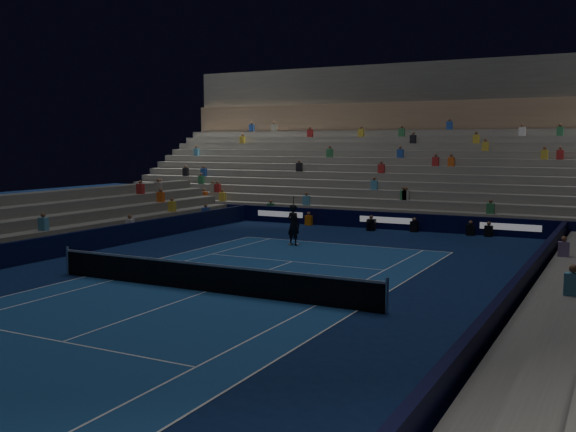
# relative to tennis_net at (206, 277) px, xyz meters

# --- Properties ---
(ground) EXTENTS (90.00, 90.00, 0.00)m
(ground) POSITION_rel_tennis_net_xyz_m (0.00, 0.00, -0.50)
(ground) COLOR #0B1B44
(ground) RESTS_ON ground
(court_surface) EXTENTS (10.97, 23.77, 0.01)m
(court_surface) POSITION_rel_tennis_net_xyz_m (0.00, 0.00, -0.50)
(court_surface) COLOR navy
(court_surface) RESTS_ON ground
(sponsor_barrier_far) EXTENTS (44.00, 0.25, 1.00)m
(sponsor_barrier_far) POSITION_rel_tennis_net_xyz_m (0.00, 18.50, -0.00)
(sponsor_barrier_far) COLOR black
(sponsor_barrier_far) RESTS_ON ground
(sponsor_barrier_east) EXTENTS (0.25, 37.00, 1.00)m
(sponsor_barrier_east) POSITION_rel_tennis_net_xyz_m (9.70, 0.00, -0.00)
(sponsor_barrier_east) COLOR black
(sponsor_barrier_east) RESTS_ON ground
(sponsor_barrier_west) EXTENTS (0.25, 37.00, 1.00)m
(sponsor_barrier_west) POSITION_rel_tennis_net_xyz_m (-9.70, 0.00, -0.00)
(sponsor_barrier_west) COLOR black
(sponsor_barrier_west) RESTS_ON ground
(grandstand_main) EXTENTS (44.00, 15.20, 11.20)m
(grandstand_main) POSITION_rel_tennis_net_xyz_m (0.00, 27.90, 2.87)
(grandstand_main) COLOR slate
(grandstand_main) RESTS_ON ground
(tennis_net) EXTENTS (12.90, 0.10, 1.10)m
(tennis_net) POSITION_rel_tennis_net_xyz_m (0.00, 0.00, 0.00)
(tennis_net) COLOR #B2B2B7
(tennis_net) RESTS_ON ground
(tennis_player) EXTENTS (0.85, 0.67, 2.04)m
(tennis_player) POSITION_rel_tennis_net_xyz_m (-2.02, 10.47, 0.51)
(tennis_player) COLOR black
(tennis_player) RESTS_ON ground
(broadcast_camera) EXTENTS (0.58, 0.99, 0.64)m
(broadcast_camera) POSITION_rel_tennis_net_xyz_m (-0.57, 17.50, -0.18)
(broadcast_camera) COLOR black
(broadcast_camera) RESTS_ON ground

